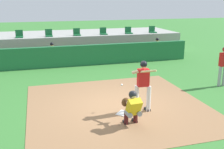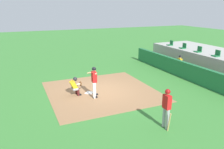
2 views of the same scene
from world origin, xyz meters
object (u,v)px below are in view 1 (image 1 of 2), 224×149
batter_at_plate (143,83)px  dugout_player_0 (53,53)px  dugout_player_1 (158,47)px  stadium_seat_1 (19,35)px  stadium_seat_3 (77,33)px  catcher_crouched (132,107)px  stadium_seat_4 (103,33)px  home_plate (124,113)px  on_deck_batter (224,64)px  stadium_seat_2 (49,34)px  stadium_seat_5 (129,32)px  stadium_seat_6 (152,31)px

batter_at_plate → dugout_player_0: bearing=107.2°
dugout_player_1 → stadium_seat_1: stadium_seat_1 is taller
dugout_player_1 → stadium_seat_3: (-5.08, 2.03, 0.86)m
catcher_crouched → stadium_seat_4: 11.20m
home_plate → stadium_seat_3: bearing=90.0°
home_plate → on_deck_batter: size_ratio=0.25×
batter_at_plate → stadium_seat_1: 11.02m
stadium_seat_3 → on_deck_batter: bearing=-58.3°
dugout_player_0 → stadium_seat_3: (1.81, 2.03, 0.86)m
home_plate → stadium_seat_3: (0.00, 10.18, 1.51)m
batter_at_plate → stadium_seat_4: size_ratio=3.76×
dugout_player_0 → stadium_seat_1: bearing=133.1°
on_deck_batter → stadium_seat_2: stadium_seat_2 is taller
home_plate → on_deck_batter: bearing=18.4°
dugout_player_1 → stadium_seat_5: 2.60m
stadium_seat_5 → catcher_crouched: bearing=-108.8°
catcher_crouched → dugout_player_1: bearing=60.3°
stadium_seat_5 → stadium_seat_3: bearing=180.0°
dugout_player_1 → stadium_seat_6: bearing=76.5°
batter_at_plate → stadium_seat_6: stadium_seat_6 is taller
catcher_crouched → dugout_player_0: size_ratio=1.26×
stadium_seat_2 → stadium_seat_6: size_ratio=1.00×
stadium_seat_1 → stadium_seat_4: bearing=0.0°
dugout_player_0 → stadium_seat_1: size_ratio=2.71×
stadium_seat_1 → stadium_seat_4: same height
stadium_seat_2 → on_deck_batter: bearing=-50.1°
stadium_seat_1 → stadium_seat_2: (1.86, 0.00, 0.00)m
catcher_crouched → dugout_player_0: (-1.79, 8.97, 0.06)m
stadium_seat_6 → catcher_crouched: bearing=-116.9°
stadium_seat_1 → stadium_seat_6: 9.29m
on_deck_batter → stadium_seat_1: (-8.92, 8.45, 0.51)m
stadium_seat_1 → stadium_seat_3: (3.71, 0.00, 0.00)m
batter_at_plate → stadium_seat_5: stadium_seat_5 is taller
on_deck_batter → stadium_seat_3: (-5.21, 8.45, 0.51)m
stadium_seat_3 → stadium_seat_6: (5.57, 0.00, 0.00)m
stadium_seat_2 → home_plate: bearing=-79.7°
batter_at_plate → stadium_seat_4: stadium_seat_4 is taller
home_plate → dugout_player_0: size_ratio=0.34×
stadium_seat_2 → stadium_seat_3: same height
on_deck_batter → stadium_seat_5: stadium_seat_5 is taller
stadium_seat_6 → stadium_seat_4: bearing=180.0°
on_deck_batter → dugout_player_0: bearing=137.6°
home_plate → on_deck_batter: 5.58m
stadium_seat_2 → stadium_seat_3: size_ratio=1.00×
on_deck_batter → stadium_seat_4: bearing=111.6°
catcher_crouched → dugout_player_1: 10.32m
batter_at_plate → catcher_crouched: batter_at_plate is taller
home_plate → catcher_crouched: size_ratio=0.27×
catcher_crouched → on_deck_batter: on_deck_batter is taller
on_deck_batter → stadium_seat_6: 8.47m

